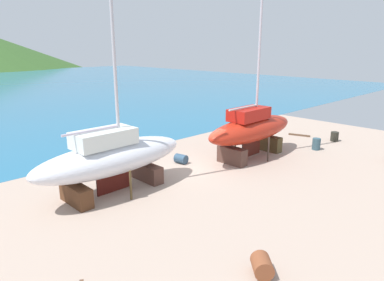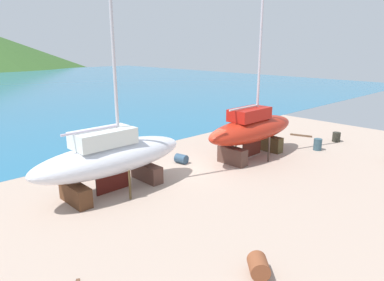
{
  "view_description": "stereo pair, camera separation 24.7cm",
  "coord_description": "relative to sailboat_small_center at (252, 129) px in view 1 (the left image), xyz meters",
  "views": [
    {
      "loc": [
        -14.51,
        -14.43,
        7.37
      ],
      "look_at": [
        -0.69,
        -0.18,
        1.97
      ],
      "focal_mm": 32.09,
      "sensor_mm": 36.0,
      "label": 1
    },
    {
      "loc": [
        -14.33,
        -14.6,
        7.37
      ],
      "look_at": [
        -0.69,
        -0.18,
        1.97
      ],
      "focal_mm": 32.09,
      "sensor_mm": 36.0,
      "label": 2
    }
  ],
  "objects": [
    {
      "name": "barrel_rust_near",
      "position": [
        -10.19,
        -8.01,
        -1.68
      ],
      "size": [
        1.05,
        1.06,
        0.67
      ],
      "primitive_type": "cylinder",
      "rotation": [
        1.57,
        0.0,
        5.53
      ],
      "color": "brown",
      "rests_on": "ground"
    },
    {
      "name": "worker",
      "position": [
        4.9,
        2.37,
        -1.17
      ],
      "size": [
        0.5,
        0.39,
        1.63
      ],
      "rotation": [
        0.0,
        0.0,
        1.19
      ],
      "color": "orange",
      "rests_on": "ground"
    },
    {
      "name": "barrel_tipped_center",
      "position": [
        8.28,
        -2.25,
        -1.63
      ],
      "size": [
        0.82,
        0.82,
        0.76
      ],
      "primitive_type": "cylinder",
      "rotation": [
        0.0,
        0.0,
        2.04
      ],
      "color": "#2B2A22",
      "rests_on": "ground"
    },
    {
      "name": "sailboat_mid_port",
      "position": [
        -10.03,
        1.45,
        -0.1
      ],
      "size": [
        8.68,
        3.1,
        14.4
      ],
      "rotation": [
        0.0,
        0.0,
        0.02
      ],
      "color": "#52342B",
      "rests_on": "ground"
    },
    {
      "name": "ground_plane",
      "position": [
        -4.28,
        -2.79,
        -2.01
      ],
      "size": [
        38.81,
        38.81,
        0.0
      ],
      "primitive_type": "plane",
      "color": "tan"
    },
    {
      "name": "timber_long_fore",
      "position": [
        7.81,
        0.6,
        -1.95
      ],
      "size": [
        0.74,
        1.77,
        0.13
      ],
      "primitive_type": "cube",
      "rotation": [
        0.0,
        0.0,
        1.89
      ],
      "color": "brown",
      "rests_on": "ground"
    },
    {
      "name": "barrel_blue_faded",
      "position": [
        -4.41,
        2.34,
        -1.71
      ],
      "size": [
        0.74,
        0.88,
        0.61
      ],
      "primitive_type": "cylinder",
      "rotation": [
        1.57,
        0.0,
        0.18
      ],
      "color": "#2F4C65",
      "rests_on": "ground"
    },
    {
      "name": "barrel_by_slipway",
      "position": [
        4.93,
        -2.36,
        -1.58
      ],
      "size": [
        0.63,
        0.63,
        0.86
      ],
      "primitive_type": "cylinder",
      "rotation": [
        0.0,
        0.0,
        0.08
      ],
      "color": "#365460",
      "rests_on": "ground"
    },
    {
      "name": "sailboat_small_center",
      "position": [
        0.0,
        0.0,
        0.0
      ],
      "size": [
        8.48,
        2.89,
        14.6
      ],
      "rotation": [
        0.0,
        0.0,
        0.02
      ],
      "color": "#4A3C22",
      "rests_on": "ground"
    }
  ]
}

